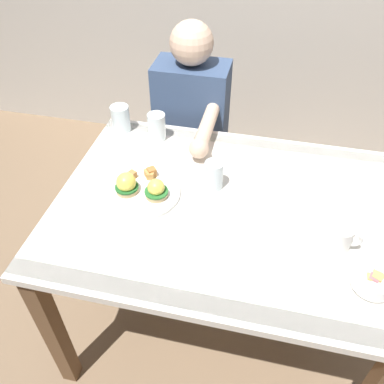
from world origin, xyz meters
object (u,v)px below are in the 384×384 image
object	(u,v)px
dining_table	(224,226)
diner_person	(191,126)
eggs_benedict_plate	(141,189)
coffee_mug	(340,237)
fork	(292,259)
water_glass_extra	(121,120)
fruit_bowl	(374,281)
water_glass_near	(214,176)
water_glass_far	(157,129)

from	to	relation	value
dining_table	diner_person	size ratio (longest dim) A/B	1.05
eggs_benedict_plate	coffee_mug	bearing A→B (deg)	-8.44
dining_table	fork	world-z (taller)	fork
dining_table	coffee_mug	xyz separation A→B (m)	(0.37, -0.11, 0.16)
dining_table	water_glass_extra	bearing A→B (deg)	144.59
fork	water_glass_extra	bearing A→B (deg)	143.74
eggs_benedict_plate	coffee_mug	distance (m)	0.68
fruit_bowl	water_glass_extra	xyz separation A→B (m)	(-0.98, 0.61, 0.02)
water_glass_near	fruit_bowl	bearing A→B (deg)	-32.11
water_glass_near	water_glass_extra	xyz separation A→B (m)	(-0.46, 0.28, 0.00)
diner_person	eggs_benedict_plate	bearing A→B (deg)	-93.93
coffee_mug	fork	xyz separation A→B (m)	(-0.13, -0.08, -0.05)
fruit_bowl	water_glass_extra	distance (m)	1.16
fruit_bowl	water_glass_near	size ratio (longest dim) A/B	1.09
dining_table	coffee_mug	bearing A→B (deg)	-16.48
eggs_benedict_plate	dining_table	bearing A→B (deg)	1.89
eggs_benedict_plate	water_glass_far	xyz separation A→B (m)	(-0.04, 0.35, 0.02)
fork	water_glass_extra	distance (m)	0.94
coffee_mug	water_glass_far	bearing A→B (deg)	148.02
coffee_mug	water_glass_extra	distance (m)	1.01
fork	water_glass_far	size ratio (longest dim) A/B	1.09
dining_table	water_glass_extra	world-z (taller)	water_glass_extra
diner_person	water_glass_far	bearing A→B (deg)	-108.28
coffee_mug	eggs_benedict_plate	bearing A→B (deg)	171.56
eggs_benedict_plate	water_glass_far	world-z (taller)	water_glass_far
dining_table	fruit_bowl	size ratio (longest dim) A/B	10.00
water_glass_near	water_glass_far	xyz separation A→B (m)	(-0.29, 0.25, 0.00)
fruit_bowl	water_glass_near	world-z (taller)	water_glass_near
fork	fruit_bowl	bearing A→B (deg)	-12.92
dining_table	water_glass_far	size ratio (longest dim) A/B	10.27
fruit_bowl	diner_person	size ratio (longest dim) A/B	0.11
fork	water_glass_far	xyz separation A→B (m)	(-0.59, 0.53, 0.05)
fork	coffee_mug	bearing A→B (deg)	30.42
fork	water_glass_extra	world-z (taller)	water_glass_extra
fork	water_glass_near	distance (m)	0.41
eggs_benedict_plate	fruit_bowl	size ratio (longest dim) A/B	2.25
water_glass_far	fork	bearing A→B (deg)	-41.91
water_glass_far	water_glass_extra	xyz separation A→B (m)	(-0.17, 0.03, 0.00)
water_glass_near	diner_person	world-z (taller)	diner_person
water_glass_extra	fork	bearing A→B (deg)	-36.26
water_glass_extra	diner_person	distance (m)	0.37
dining_table	diner_person	bearing A→B (deg)	113.49
dining_table	water_glass_far	distance (m)	0.51
eggs_benedict_plate	water_glass_far	size ratio (longest dim) A/B	2.31
eggs_benedict_plate	diner_person	distance (m)	0.62
water_glass_near	water_glass_far	distance (m)	0.38
fruit_bowl	coffee_mug	xyz separation A→B (m)	(-0.09, 0.13, 0.02)
fruit_bowl	water_glass_far	world-z (taller)	water_glass_far
dining_table	coffee_mug	size ratio (longest dim) A/B	10.80
diner_person	water_glass_extra	bearing A→B (deg)	-137.83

